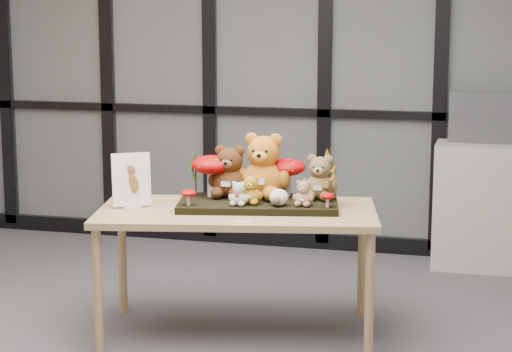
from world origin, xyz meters
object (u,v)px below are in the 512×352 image
(display_table, at_px, (237,221))
(bear_white_bow, at_px, (239,192))
(mushroom_front_left, at_px, (188,197))
(sign_holder, at_px, (131,182))
(bear_tan_back, at_px, (320,175))
(bear_beige_small, at_px, (303,192))
(cabinet, at_px, (482,206))
(plush_cream_hedgehog, at_px, (279,197))
(mushroom_front_right, at_px, (327,199))
(mushroom_back_left, at_px, (212,174))
(diorama_tray, at_px, (258,204))
(bear_brown_medium, at_px, (230,169))
(mushroom_back_right, at_px, (287,175))
(bear_small_yellow, at_px, (251,188))
(bear_pooh_yellow, at_px, (264,162))
(monitor, at_px, (486,118))

(display_table, xyz_separation_m, bear_white_bow, (0.03, -0.07, 0.18))
(mushroom_front_left, relative_size, sign_holder, 0.31)
(display_table, xyz_separation_m, bear_tan_back, (0.43, 0.21, 0.24))
(bear_beige_small, distance_m, cabinet, 2.01)
(plush_cream_hedgehog, xyz_separation_m, mushroom_front_right, (0.26, 0.03, -0.01))
(mushroom_back_left, distance_m, cabinet, 2.25)
(diorama_tray, height_order, bear_white_bow, bear_white_bow)
(display_table, height_order, bear_tan_back, bear_tan_back)
(bear_tan_back, relative_size, bear_white_bow, 1.89)
(bear_brown_medium, relative_size, cabinet, 0.37)
(mushroom_back_right, relative_size, mushroom_front_right, 2.75)
(bear_small_yellow, xyz_separation_m, mushroom_back_right, (0.14, 0.26, 0.03))
(bear_brown_medium, relative_size, sign_holder, 1.07)
(mushroom_front_right, bearing_deg, sign_holder, -174.22)
(bear_beige_small, relative_size, mushroom_front_left, 1.61)
(bear_beige_small, relative_size, cabinet, 0.17)
(mushroom_back_right, bearing_deg, bear_small_yellow, -118.29)
(diorama_tray, distance_m, bear_pooh_yellow, 0.24)
(bear_pooh_yellow, distance_m, sign_holder, 0.75)
(plush_cream_hedgehog, height_order, sign_holder, sign_holder)
(bear_white_bow, distance_m, mushroom_front_right, 0.49)
(display_table, height_order, diorama_tray, diorama_tray)
(display_table, relative_size, bear_white_bow, 11.29)
(bear_beige_small, bearing_deg, bear_tan_back, 63.63)
(display_table, height_order, mushroom_back_right, mushroom_back_right)
(diorama_tray, relative_size, mushroom_front_left, 9.19)
(bear_small_yellow, relative_size, mushroom_front_left, 1.84)
(display_table, bearing_deg, mushroom_back_right, 36.41)
(bear_pooh_yellow, relative_size, monitor, 0.80)
(diorama_tray, height_order, sign_holder, sign_holder)
(mushroom_front_left, bearing_deg, mushroom_back_left, 79.59)
(bear_brown_medium, distance_m, mushroom_front_right, 0.62)
(diorama_tray, xyz_separation_m, bear_pooh_yellow, (0.01, 0.10, 0.22))
(bear_white_bow, bearing_deg, bear_small_yellow, 32.91)
(bear_small_yellow, xyz_separation_m, sign_holder, (-0.67, -0.09, 0.02))
(plush_cream_hedgehog, xyz_separation_m, cabinet, (1.06, 1.77, -0.37))
(bear_white_bow, xyz_separation_m, mushroom_front_left, (-0.27, -0.07, -0.03))
(bear_white_bow, distance_m, mushroom_back_right, 0.38)
(diorama_tray, bearing_deg, bear_beige_small, -25.75)
(display_table, relative_size, bear_pooh_yellow, 4.08)
(bear_tan_back, bearing_deg, sign_holder, -174.32)
(bear_tan_back, height_order, mushroom_front_right, bear_tan_back)
(diorama_tray, xyz_separation_m, mushroom_front_left, (-0.34, -0.21, 0.07))
(bear_pooh_yellow, bearing_deg, display_table, -132.85)
(bear_small_yellow, bearing_deg, plush_cream_hedgehog, -14.64)
(sign_holder, xyz_separation_m, cabinet, (1.89, 1.85, -0.42))
(bear_tan_back, bearing_deg, mushroom_back_left, 175.42)
(plush_cream_hedgehog, bearing_deg, bear_small_yellow, 165.36)
(bear_pooh_yellow, relative_size, cabinet, 0.46)
(plush_cream_hedgehog, height_order, mushroom_back_right, mushroom_back_right)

